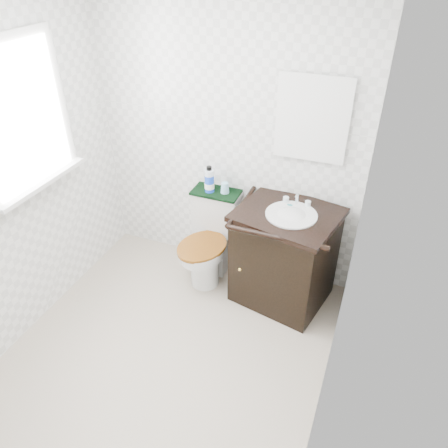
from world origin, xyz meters
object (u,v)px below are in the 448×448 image
Objects in this scene: toilet at (211,242)px; cup at (225,188)px; vanity at (284,254)px; mouthwash_bottle at (209,180)px; trash_bin at (263,262)px.

toilet is 0.50m from cup.
vanity is 0.85m from mouthwash_bottle.
vanity reaches higher than trash_bin.
cup is (0.07, 0.13, 0.48)m from toilet.
toilet reaches higher than trash_bin.
mouthwash_bottle is (-0.48, -0.03, 0.73)m from trash_bin.
cup is at bearing 161.41° from vanity.
toilet is 0.81× the size of vanity.
trash_bin is 0.76m from cup.
cup is (-0.36, -0.00, 0.67)m from trash_bin.
mouthwash_bottle is (-0.05, 0.10, 0.54)m from toilet.
toilet is at bearing 174.15° from vanity.
mouthwash_bottle is at bearing -168.23° from cup.
vanity is (0.66, -0.07, 0.10)m from toilet.
cup is at bearing 59.68° from toilet.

